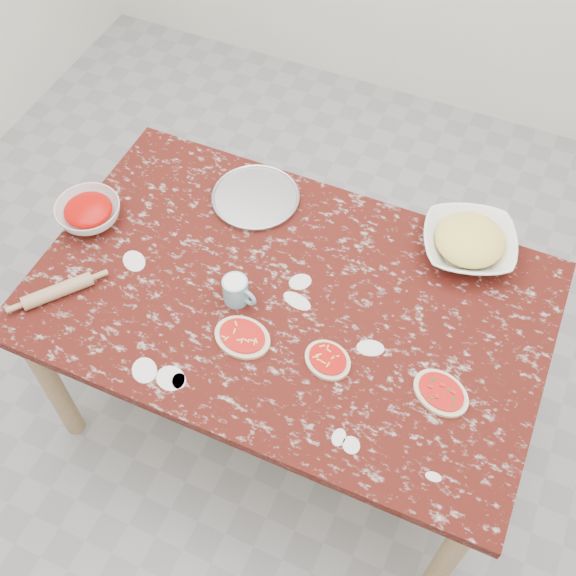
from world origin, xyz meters
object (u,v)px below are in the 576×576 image
(sauce_bowl, at_px, (89,213))
(pizza_tray, at_px, (256,198))
(rolling_pin, at_px, (58,291))
(worktable, at_px, (288,312))
(cheese_bowl, at_px, (468,244))
(flour_mug, at_px, (236,291))

(sauce_bowl, bearing_deg, pizza_tray, 33.36)
(sauce_bowl, relative_size, rolling_pin, 0.98)
(worktable, xyz_separation_m, rolling_pin, (-0.66, -0.28, 0.11))
(cheese_bowl, relative_size, rolling_pin, 1.35)
(worktable, xyz_separation_m, flour_mug, (-0.14, -0.07, 0.13))
(worktable, distance_m, rolling_pin, 0.72)
(sauce_bowl, bearing_deg, cheese_bowl, 17.54)
(worktable, xyz_separation_m, cheese_bowl, (0.46, 0.40, 0.12))
(worktable, relative_size, flour_mug, 13.61)
(cheese_bowl, xyz_separation_m, rolling_pin, (-1.12, -0.69, -0.01))
(pizza_tray, height_order, sauce_bowl, sauce_bowl)
(sauce_bowl, height_order, cheese_bowl, cheese_bowl)
(rolling_pin, bearing_deg, pizza_tray, 57.76)
(flour_mug, bearing_deg, sauce_bowl, 170.90)
(sauce_bowl, relative_size, flour_mug, 1.84)
(cheese_bowl, bearing_deg, flour_mug, -141.68)
(pizza_tray, relative_size, flour_mug, 2.53)
(worktable, height_order, rolling_pin, rolling_pin)
(rolling_pin, bearing_deg, sauce_bowl, 104.99)
(worktable, height_order, pizza_tray, pizza_tray)
(worktable, bearing_deg, cheese_bowl, 41.29)
(flour_mug, distance_m, rolling_pin, 0.56)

